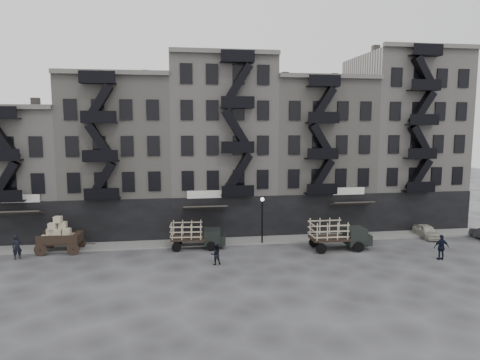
{
  "coord_description": "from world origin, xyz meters",
  "views": [
    {
      "loc": [
        -4.42,
        -34.15,
        10.62
      ],
      "look_at": [
        1.2,
        4.0,
        5.69
      ],
      "focal_mm": 32.0,
      "sensor_mm": 36.0,
      "label": 1
    }
  ],
  "objects": [
    {
      "name": "car_east",
      "position": [
        19.0,
        2.6,
        0.61
      ],
      "size": [
        1.77,
        3.7,
        1.22
      ],
      "primitive_type": "imported",
      "rotation": [
        0.0,
        0.0,
        -0.09
      ],
      "color": "#B2AF9F",
      "rests_on": "ground"
    },
    {
      "name": "building_west",
      "position": [
        -20.0,
        9.83,
        6.0
      ],
      "size": [
        10.0,
        11.35,
        13.2
      ],
      "color": "#9A948D",
      "rests_on": "ground"
    },
    {
      "name": "pedestrian_west",
      "position": [
        -17.21,
        1.2,
        0.98
      ],
      "size": [
        0.86,
        0.75,
        1.97
      ],
      "primitive_type": "imported",
      "rotation": [
        0.0,
        0.0,
        0.49
      ],
      "color": "black",
      "rests_on": "ground"
    },
    {
      "name": "lamp_post",
      "position": [
        3.0,
        2.6,
        2.78
      ],
      "size": [
        0.36,
        0.36,
        4.28
      ],
      "color": "black",
      "rests_on": "ground"
    },
    {
      "name": "building_midwest",
      "position": [
        -10.0,
        9.83,
        7.5
      ],
      "size": [
        10.0,
        11.35,
        16.2
      ],
      "color": "gray",
      "rests_on": "ground"
    },
    {
      "name": "building_mideast",
      "position": [
        10.0,
        9.83,
        7.5
      ],
      "size": [
        10.0,
        11.35,
        16.2
      ],
      "color": "gray",
      "rests_on": "ground"
    },
    {
      "name": "policeman",
      "position": [
        16.2,
        -3.9,
        1.02
      ],
      "size": [
        1.23,
        0.59,
        2.04
      ],
      "primitive_type": "imported",
      "rotation": [
        0.0,
        0.0,
        3.07
      ],
      "color": "black",
      "rests_on": "ground"
    },
    {
      "name": "ground",
      "position": [
        0.0,
        0.0,
        0.0
      ],
      "size": [
        140.0,
        140.0,
        0.0
      ],
      "primitive_type": "plane",
      "color": "#38383A",
      "rests_on": "ground"
    },
    {
      "name": "sidewalk",
      "position": [
        0.0,
        3.75,
        0.07
      ],
      "size": [
        55.0,
        2.5,
        0.15
      ],
      "primitive_type": "cube",
      "color": "slate",
      "rests_on": "ground"
    },
    {
      "name": "stake_truck_east",
      "position": [
        9.14,
        -0.0,
        1.49
      ],
      "size": [
        5.22,
        2.21,
        2.61
      ],
      "rotation": [
        0.0,
        0.0,
        -0.01
      ],
      "color": "black",
      "rests_on": "ground"
    },
    {
      "name": "building_east",
      "position": [
        20.0,
        9.82,
        9.0
      ],
      "size": [
        10.0,
        11.35,
        19.2
      ],
      "color": "#9A948D",
      "rests_on": "ground"
    },
    {
      "name": "pedestrian_mid",
      "position": [
        -1.64,
        -2.44,
        0.81
      ],
      "size": [
        0.88,
        0.74,
        1.62
      ],
      "primitive_type": "imported",
      "rotation": [
        0.0,
        0.0,
        3.31
      ],
      "color": "black",
      "rests_on": "ground"
    },
    {
      "name": "stake_truck_west",
      "position": [
        -2.93,
        2.14,
        1.34
      ],
      "size": [
        4.79,
        2.22,
        2.35
      ],
      "rotation": [
        0.0,
        0.0,
        -0.07
      ],
      "color": "black",
      "rests_on": "ground"
    },
    {
      "name": "wagon",
      "position": [
        -14.38,
        2.59,
        1.75
      ],
      "size": [
        3.75,
        2.18,
        3.07
      ],
      "rotation": [
        0.0,
        0.0,
        -0.06
      ],
      "color": "black",
      "rests_on": "ground"
    },
    {
      "name": "building_center",
      "position": [
        -0.0,
        9.82,
        8.5
      ],
      "size": [
        10.0,
        11.35,
        18.2
      ],
      "color": "#9A948D",
      "rests_on": "ground"
    }
  ]
}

